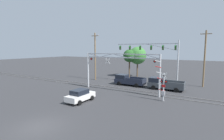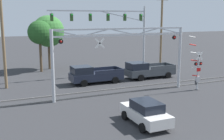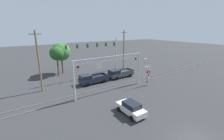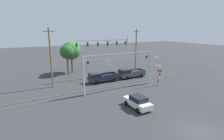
{
  "view_description": "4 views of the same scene",
  "coord_description": "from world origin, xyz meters",
  "views": [
    {
      "loc": [
        12.64,
        -9.01,
        6.65
      ],
      "look_at": [
        -1.33,
        14.33,
        3.31
      ],
      "focal_mm": 28.0,
      "sensor_mm": 36.0,
      "label": 1
    },
    {
      "loc": [
        -10.72,
        -7.6,
        6.82
      ],
      "look_at": [
        -0.35,
        15.89,
        1.98
      ],
      "focal_mm": 45.0,
      "sensor_mm": 36.0,
      "label": 2
    },
    {
      "loc": [
        -12.84,
        -4.91,
        10.14
      ],
      "look_at": [
        0.08,
        14.12,
        3.73
      ],
      "focal_mm": 24.0,
      "sensor_mm": 36.0,
      "label": 3
    },
    {
      "loc": [
        -14.49,
        -8.87,
        9.58
      ],
      "look_at": [
        -1.98,
        13.51,
        3.63
      ],
      "focal_mm": 28.0,
      "sensor_mm": 36.0,
      "label": 4
    }
  ],
  "objects": [
    {
      "name": "sedan_waiting",
      "position": [
        -1.77,
        7.3,
        0.79
      ],
      "size": [
        1.98,
        4.02,
        1.56
      ],
      "color": "silver",
      "rests_on": "ground_plane"
    },
    {
      "name": "rail_track_near",
      "position": [
        0.0,
        14.71,
        0.05
      ],
      "size": [
        80.0,
        0.08,
        0.1
      ],
      "primitive_type": "cube",
      "color": "gray",
      "rests_on": "ground_plane"
    },
    {
      "name": "utility_pole_left",
      "position": [
        -9.41,
        20.9,
        5.1
      ],
      "size": [
        1.8,
        0.28,
        9.91
      ],
      "color": "brown",
      "rests_on": "ground_plane"
    },
    {
      "name": "pickup_truck_lead",
      "position": [
        -0.92,
        19.45,
        0.91
      ],
      "size": [
        5.49,
        2.36,
        1.88
      ],
      "color": "#1E2333",
      "rests_on": "ground_plane"
    },
    {
      "name": "pickup_truck_following",
      "position": [
        5.56,
        19.37,
        0.91
      ],
      "size": [
        5.7,
        2.36,
        1.88
      ],
      "color": "#3D4247",
      "rests_on": "ground_plane"
    },
    {
      "name": "crossing_gantry",
      "position": [
        -0.01,
        14.43,
        4.07
      ],
      "size": [
        12.62,
        0.29,
        5.91
      ],
      "color": "#B7BABF",
      "rests_on": "ground_plane"
    },
    {
      "name": "traffic_signal_span",
      "position": [
        3.55,
        22.68,
        5.85
      ],
      "size": [
        11.95,
        0.39,
        8.11
      ],
      "color": "#B7BABF",
      "rests_on": "ground_plane"
    },
    {
      "name": "crossing_signal_mast",
      "position": [
        7.06,
        12.84,
        1.85
      ],
      "size": [
        1.7,
        0.35,
        5.18
      ],
      "color": "#B7BABF",
      "rests_on": "ground_plane"
    },
    {
      "name": "utility_pole_right",
      "position": [
        10.91,
        24.81,
        5.01
      ],
      "size": [
        1.8,
        0.28,
        9.72
      ],
      "color": "brown",
      "rests_on": "ground_plane"
    },
    {
      "name": "ground_plane",
      "position": [
        0.0,
        0.0,
        0.0
      ],
      "size": [
        200.0,
        200.0,
        0.0
      ],
      "primitive_type": "plane",
      "color": "#303033"
    },
    {
      "name": "background_tree_beyond_span",
      "position": [
        -3.42,
        29.61,
        5.01
      ],
      "size": [
        4.13,
        4.13,
        7.09
      ],
      "color": "brown",
      "rests_on": "ground_plane"
    },
    {
      "name": "rail_track_far",
      "position": [
        0.0,
        16.15,
        0.05
      ],
      "size": [
        80.0,
        0.08,
        0.1
      ],
      "primitive_type": "cube",
      "color": "gray",
      "rests_on": "ground_plane"
    },
    {
      "name": "background_tree_far_left_verge",
      "position": [
        -4.79,
        28.08,
        4.93
      ],
      "size": [
        2.98,
        2.98,
        6.46
      ],
      "color": "brown",
      "rests_on": "ground_plane"
    }
  ]
}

